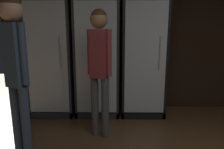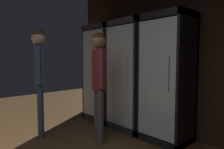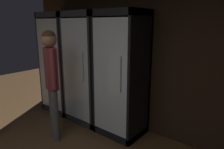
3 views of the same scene
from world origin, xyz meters
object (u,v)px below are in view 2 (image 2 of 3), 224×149
at_px(cooler_far_left, 105,74).
at_px(shopper_near, 99,73).
at_px(cooler_center, 168,79).
at_px(shopper_far, 39,67).
at_px(cooler_left, 132,76).

height_order(cooler_far_left, shopper_near, cooler_far_left).
xyz_separation_m(cooler_center, shopper_far, (-1.46, -1.42, 0.19)).
distance_m(cooler_center, shopper_near, 1.08).
bearing_deg(cooler_center, cooler_far_left, 179.98).
relative_size(cooler_left, cooler_center, 1.00).
relative_size(cooler_center, shopper_near, 1.17).
distance_m(cooler_left, shopper_near, 0.86).
bearing_deg(cooler_left, shopper_far, -116.60).
relative_size(cooler_far_left, cooler_left, 1.00).
distance_m(cooler_far_left, cooler_center, 1.50).
bearing_deg(cooler_center, cooler_left, -179.79).
xyz_separation_m(shopper_near, shopper_far, (-0.80, -0.57, 0.08)).
xyz_separation_m(cooler_far_left, cooler_left, (0.75, -0.00, 0.01)).
bearing_deg(shopper_far, cooler_left, 63.40).
xyz_separation_m(cooler_left, shopper_far, (-0.71, -1.42, 0.18)).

